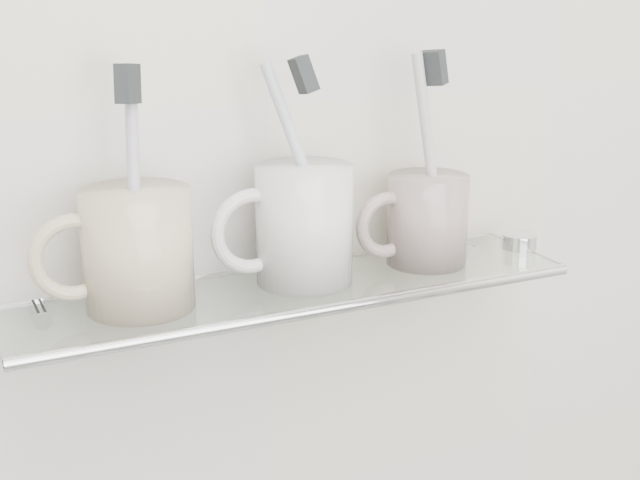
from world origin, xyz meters
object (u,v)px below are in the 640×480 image
shelf_glass (295,289)px  mug_left (138,249)px  mug_right (427,220)px  mug_center (304,225)px

shelf_glass → mug_left: size_ratio=5.07×
shelf_glass → mug_right: (0.14, 0.00, 0.05)m
mug_left → mug_right: bearing=20.7°
shelf_glass → mug_center: mug_center is taller
shelf_glass → mug_right: 0.14m
mug_center → mug_right: (0.13, 0.00, -0.01)m
mug_right → shelf_glass: bearing=171.8°
mug_left → mug_right: size_ratio=1.18×
mug_left → mug_right: 0.27m
mug_right → mug_left: bearing=169.7°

